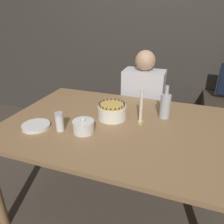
{
  "coord_description": "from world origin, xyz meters",
  "views": [
    {
      "loc": [
        0.4,
        -1.31,
        1.5
      ],
      "look_at": [
        -0.08,
        0.07,
        0.82
      ],
      "focal_mm": 35.0,
      "sensor_mm": 36.0,
      "label": 1
    }
  ],
  "objects_px": {
    "sugar_bowl": "(84,126)",
    "sugar_shaker": "(60,122)",
    "person_man_blue_shirt": "(142,115)",
    "bottle": "(165,106)",
    "cake": "(112,111)",
    "candle": "(141,110)"
  },
  "relations": [
    {
      "from": "sugar_shaker",
      "to": "bottle",
      "type": "xyz_separation_m",
      "value": [
        0.63,
        0.43,
        0.03
      ]
    },
    {
      "from": "candle",
      "to": "person_man_blue_shirt",
      "type": "bearing_deg",
      "value": 100.19
    },
    {
      "from": "candle",
      "to": "person_man_blue_shirt",
      "type": "distance_m",
      "value": 0.8
    },
    {
      "from": "sugar_bowl",
      "to": "candle",
      "type": "height_order",
      "value": "candle"
    },
    {
      "from": "cake",
      "to": "sugar_bowl",
      "type": "relative_size",
      "value": 1.49
    },
    {
      "from": "sugar_shaker",
      "to": "bottle",
      "type": "bearing_deg",
      "value": 34.42
    },
    {
      "from": "sugar_bowl",
      "to": "sugar_shaker",
      "type": "distance_m",
      "value": 0.16
    },
    {
      "from": "candle",
      "to": "bottle",
      "type": "bearing_deg",
      "value": 47.38
    },
    {
      "from": "sugar_shaker",
      "to": "person_man_blue_shirt",
      "type": "height_order",
      "value": "person_man_blue_shirt"
    },
    {
      "from": "person_man_blue_shirt",
      "to": "candle",
      "type": "bearing_deg",
      "value": 100.19
    },
    {
      "from": "sugar_shaker",
      "to": "person_man_blue_shirt",
      "type": "distance_m",
      "value": 1.09
    },
    {
      "from": "cake",
      "to": "person_man_blue_shirt",
      "type": "bearing_deg",
      "value": 82.37
    },
    {
      "from": "cake",
      "to": "bottle",
      "type": "height_order",
      "value": "bottle"
    },
    {
      "from": "cake",
      "to": "sugar_bowl",
      "type": "distance_m",
      "value": 0.28
    },
    {
      "from": "candle",
      "to": "bottle",
      "type": "height_order",
      "value": "candle"
    },
    {
      "from": "sugar_bowl",
      "to": "candle",
      "type": "relative_size",
      "value": 0.55
    },
    {
      "from": "person_man_blue_shirt",
      "to": "bottle",
      "type": "bearing_deg",
      "value": 116.78
    },
    {
      "from": "cake",
      "to": "bottle",
      "type": "distance_m",
      "value": 0.39
    },
    {
      "from": "sugar_bowl",
      "to": "person_man_blue_shirt",
      "type": "relative_size",
      "value": 0.12
    },
    {
      "from": "candle",
      "to": "person_man_blue_shirt",
      "type": "xyz_separation_m",
      "value": [
        -0.13,
        0.7,
        -0.37
      ]
    },
    {
      "from": "cake",
      "to": "person_man_blue_shirt",
      "type": "xyz_separation_m",
      "value": [
        0.09,
        0.69,
        -0.32
      ]
    },
    {
      "from": "bottle",
      "to": "person_man_blue_shirt",
      "type": "distance_m",
      "value": 0.71
    }
  ]
}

